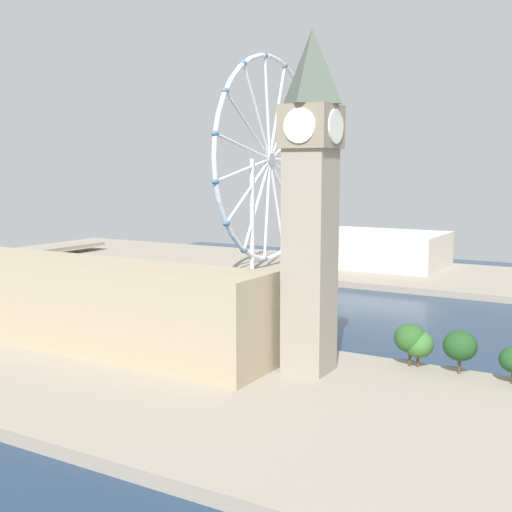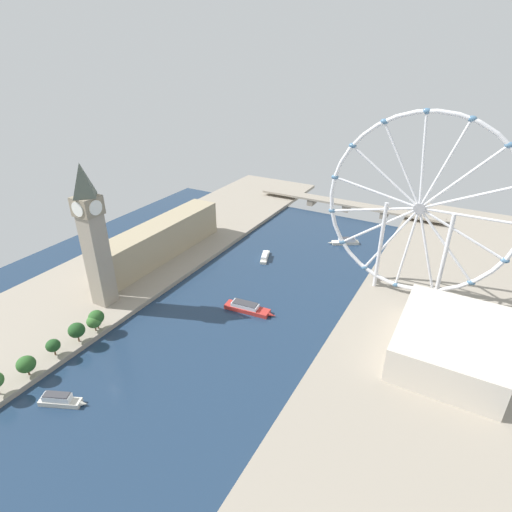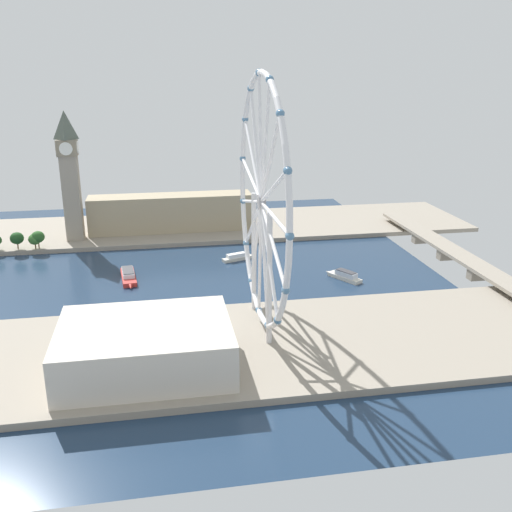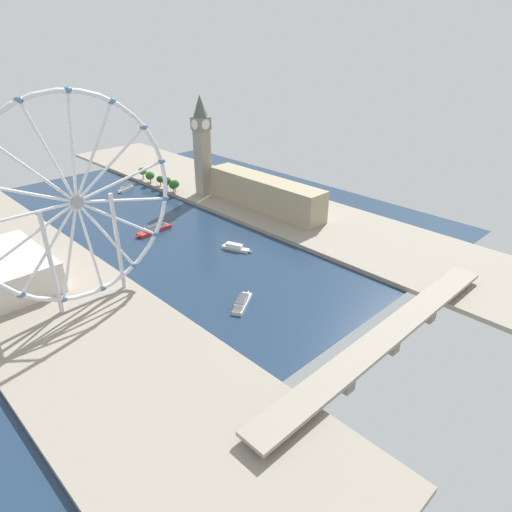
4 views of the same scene
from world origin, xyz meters
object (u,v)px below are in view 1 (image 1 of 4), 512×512
at_px(parliament_block, 88,304).
at_px(tour_boat_3, 310,305).
at_px(ferris_wheel, 270,160).
at_px(clock_tower, 310,198).
at_px(riverside_hall, 381,249).
at_px(tour_boat_1, 139,299).
at_px(tour_boat_2, 114,273).

bearing_deg(parliament_block, tour_boat_3, -17.01).
height_order(ferris_wheel, tour_boat_3, ferris_wheel).
bearing_deg(clock_tower, riverside_hall, 14.34).
distance_m(clock_tower, tour_boat_3, 100.99).
bearing_deg(tour_boat_1, parliament_block, 99.82).
relative_size(tour_boat_1, tour_boat_2, 0.98).
bearing_deg(riverside_hall, tour_boat_3, -174.38).
xyz_separation_m(parliament_block, tour_boat_3, (93.38, -28.57, -14.03)).
xyz_separation_m(parliament_block, tour_boat_2, (115.29, 95.86, -13.99)).
relative_size(ferris_wheel, tour_boat_2, 4.73).
height_order(parliament_block, riverside_hall, parliament_block).
distance_m(parliament_block, tour_boat_3, 98.65).
height_order(tour_boat_2, tour_boat_3, tour_boat_2).
xyz_separation_m(tour_boat_1, tour_boat_3, (24.04, -68.08, 0.31)).
distance_m(clock_tower, parliament_block, 75.62).
bearing_deg(clock_tower, tour_boat_2, 57.75).
bearing_deg(tour_boat_3, tour_boat_2, 74.17).
bearing_deg(parliament_block, ferris_wheel, 11.42).
bearing_deg(tour_boat_2, clock_tower, 26.91).
relative_size(tour_boat_2, tour_boat_3, 0.71).
bearing_deg(tour_boat_2, ferris_wheel, 103.36).
distance_m(clock_tower, tour_boat_2, 198.19).
bearing_deg(tour_boat_1, tour_boat_3, 179.59).
xyz_separation_m(parliament_block, tour_boat_1, (69.34, 39.52, -14.34)).
bearing_deg(tour_boat_2, riverside_hall, 98.07).
xyz_separation_m(ferris_wheel, tour_boat_2, (-58.97, 60.64, -58.95)).
bearing_deg(parliament_block, tour_boat_1, 29.68).
xyz_separation_m(ferris_wheel, tour_boat_1, (-104.92, 4.30, -59.30)).
bearing_deg(tour_boat_3, parliament_block, 157.14).
relative_size(tour_boat_1, tour_boat_3, 0.70).
xyz_separation_m(parliament_block, ferris_wheel, (174.26, 35.21, 44.96)).
height_order(clock_tower, parliament_block, clock_tower).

